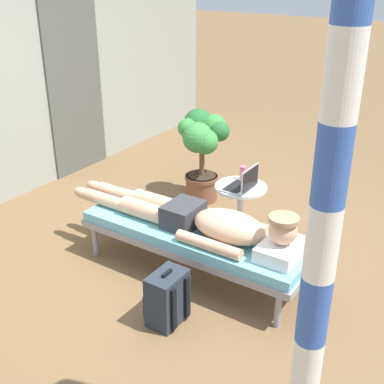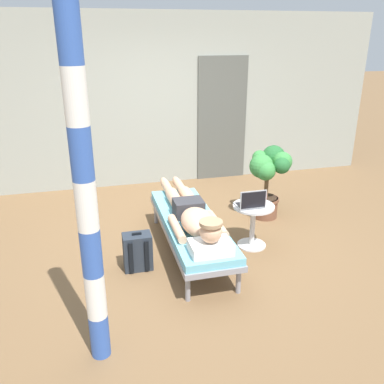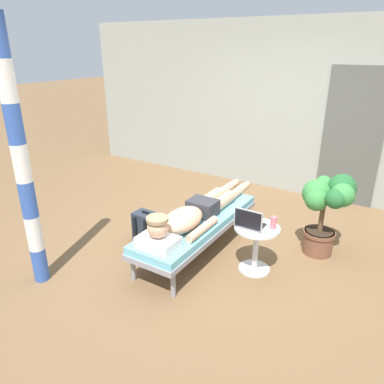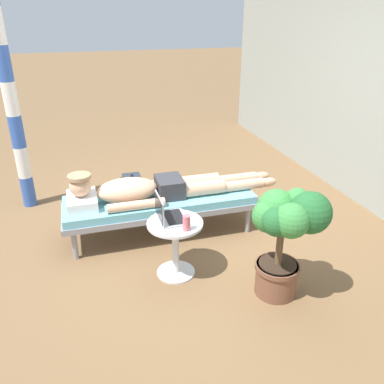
{
  "view_description": "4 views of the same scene",
  "coord_description": "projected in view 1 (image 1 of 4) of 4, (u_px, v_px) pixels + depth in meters",
  "views": [
    {
      "loc": [
        -3.14,
        -2.12,
        2.41
      ],
      "look_at": [
        -0.08,
        -0.1,
        0.69
      ],
      "focal_mm": 46.86,
      "sensor_mm": 36.0,
      "label": 1
    },
    {
      "loc": [
        -1.18,
        -4.2,
        2.37
      ],
      "look_at": [
        -0.07,
        0.12,
        0.63
      ],
      "focal_mm": 38.23,
      "sensor_mm": 36.0,
      "label": 2
    },
    {
      "loc": [
        1.81,
        -3.44,
        2.3
      ],
      "look_at": [
        -0.41,
        0.09,
        0.61
      ],
      "focal_mm": 34.06,
      "sensor_mm": 36.0,
      "label": 3
    },
    {
      "loc": [
        3.43,
        -0.89,
        2.17
      ],
      "look_at": [
        0.09,
        0.1,
        0.54
      ],
      "focal_mm": 37.08,
      "sensor_mm": 36.0,
      "label": 4
    }
  ],
  "objects": [
    {
      "name": "lounge_chair",
      "position": [
        194.0,
        236.0,
        4.1
      ],
      "size": [
        0.61,
        1.96,
        0.42
      ],
      "color": "gray",
      "rests_on": "ground"
    },
    {
      "name": "person_reclining",
      "position": [
        204.0,
        220.0,
        3.98
      ],
      "size": [
        0.53,
        2.17,
        0.33
      ],
      "color": "white",
      "rests_on": "lounge_chair"
    },
    {
      "name": "ground_plane",
      "position": [
        188.0,
        257.0,
        4.45
      ],
      "size": [
        40.0,
        40.0,
        0.0
      ],
      "primitive_type": "plane",
      "color": "brown"
    },
    {
      "name": "drink_glass",
      "position": [
        243.0,
        173.0,
        4.69
      ],
      "size": [
        0.06,
        0.06,
        0.13
      ],
      "primitive_type": "cylinder",
      "color": "#D86672",
      "rests_on": "side_table"
    },
    {
      "name": "porch_post",
      "position": [
        322.0,
        242.0,
        2.2
      ],
      "size": [
        0.15,
        0.15,
        2.56
      ],
      "color": "#3359B2",
      "rests_on": "ground"
    },
    {
      "name": "potted_plant",
      "position": [
        203.0,
        145.0,
        5.3
      ],
      "size": [
        0.57,
        0.54,
        0.97
      ],
      "color": "brown",
      "rests_on": "ground"
    },
    {
      "name": "backpack",
      "position": [
        167.0,
        298.0,
        3.59
      ],
      "size": [
        0.3,
        0.26,
        0.42
      ],
      "color": "#262D38",
      "rests_on": "ground"
    },
    {
      "name": "laptop",
      "position": [
        243.0,
        184.0,
        4.48
      ],
      "size": [
        0.31,
        0.24,
        0.23
      ],
      "color": "#A5A8AD",
      "rests_on": "side_table"
    },
    {
      "name": "house_door_panel",
      "position": [
        75.0,
        88.0,
        5.92
      ],
      "size": [
        0.84,
        0.03,
        2.04
      ],
      "primitive_type": "cube",
      "color": "#545651",
      "rests_on": "ground"
    },
    {
      "name": "side_table",
      "position": [
        240.0,
        202.0,
        4.64
      ],
      "size": [
        0.48,
        0.48,
        0.52
      ],
      "color": "silver",
      "rests_on": "ground"
    }
  ]
}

